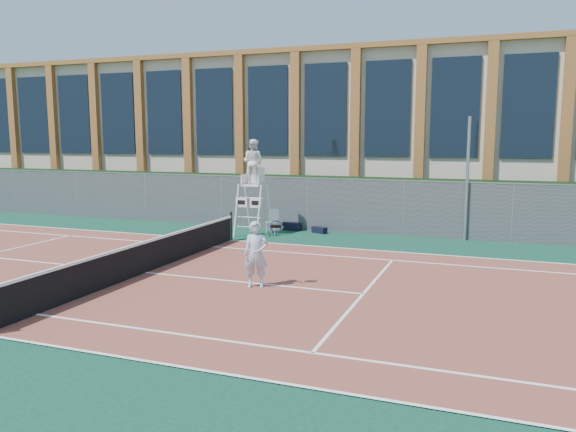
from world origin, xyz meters
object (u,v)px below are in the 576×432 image
(umpire_chair, at_px, (253,165))
(plastic_chair, at_px, (273,219))
(steel_pole, at_px, (467,179))
(tennis_player, at_px, (256,254))

(umpire_chair, relative_size, plastic_chair, 3.97)
(plastic_chair, bearing_deg, steel_pole, 7.75)
(umpire_chair, height_order, plastic_chair, umpire_chair)
(umpire_chair, height_order, tennis_player, umpire_chair)
(tennis_player, bearing_deg, umpire_chair, 114.40)
(plastic_chair, xyz_separation_m, tennis_player, (2.76, -8.01, 0.32))
(umpire_chair, bearing_deg, steel_pole, 11.57)
(steel_pole, xyz_separation_m, tennis_player, (-4.71, -9.02, -1.43))
(steel_pole, distance_m, umpire_chair, 8.23)
(steel_pole, relative_size, plastic_chair, 4.79)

